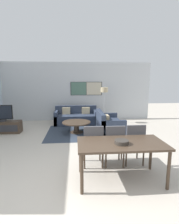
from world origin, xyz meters
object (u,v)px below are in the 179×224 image
Objects in this scene: tv_console at (1,127)px; television at (0,114)px; coffee_table at (76,124)px; fruit_bowl at (122,142)px; dining_table at (121,146)px; dining_chair_centre at (114,144)px; sofa_main at (76,118)px; floor_lamp at (104,93)px; sofa_side at (108,125)px; dining_chair_right at (134,143)px; dining_chair_left at (93,144)px.

television is at bearing 90.00° from tv_console.
fruit_bowl is (0.80, -3.34, 0.50)m from coffee_table.
dining_chair_centre is at bearing 90.00° from dining_table.
dining_table is (0.82, -4.72, 0.42)m from sofa_main.
fruit_bowl is 0.16× the size of floor_lamp.
sofa_side is at bearing -50.76° from sofa_main.
sofa_main is at bearing 99.46° from fruit_bowl.
floor_lamp reaches higher than dining_table.
dining_table is at bearing -126.63° from dining_chair_right.
television is 0.86× the size of coffee_table.
dining_table reaches higher than tv_console.
sofa_side reaches higher than dining_table.
sofa_main is 1.98× the size of dining_chair_right.
dining_table is at bearing -90.00° from dining_chair_centre.
dining_table is 0.15m from fruit_bowl.
coffee_table is 2.69m from dining_chair_left.
coffee_table is 0.64× the size of dining_table.
fruit_bowl is at bearing -101.57° from dining_table.
tv_console is 4.26m from dining_chair_left.
sofa_side is 1.43× the size of coffee_table.
tv_console is 5.45× the size of fruit_bowl.
tv_console is 5.04m from dining_table.
tv_console is at bearing 175.80° from coffee_table.
floor_lamp is at bearing 77.26° from dining_chair_left.
dining_table is 4.82m from floor_lamp.
dining_chair_left is at bearing 123.45° from fruit_bowl.
sofa_side is at bearing -2.85° from television.
dining_chair_left reaches higher than tv_console.
coffee_table is at bearing -130.76° from floor_lamp.
dining_chair_left is at bearing -42.28° from television.
coffee_table is at bearing -90.00° from sofa_main.
sofa_side is at bearing 83.50° from fruit_bowl.
tv_console is 0.52m from television.
dining_chair_right is at bearing -34.71° from tv_console.
dining_chair_centre is at bearing -38.48° from television.
coffee_table is (2.80, -0.21, -0.42)m from television.
fruit_bowl is (3.60, -3.55, 0.59)m from tv_console.
dining_table is 1.71× the size of dining_chair_centre.
dining_chair_centre and dining_chair_right have the same top height.
television is 0.48× the size of sofa_main.
fruit_bowl is at bearing -56.55° from dining_chair_left.
dining_chair_centre reaches higher than fruit_bowl.
floor_lamp reaches higher than dining_chair_centre.
fruit_bowl is at bearing -91.41° from dining_chair_centre.
floor_lamp is (0.47, 4.75, 0.69)m from dining_table.
coffee_table is at bearing -4.20° from tv_console.
television is at bearing -162.60° from floor_lamp.
television is 0.94× the size of dining_chair_right.
floor_lamp reaches higher than sofa_side.
television is 4.26m from dining_chair_left.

